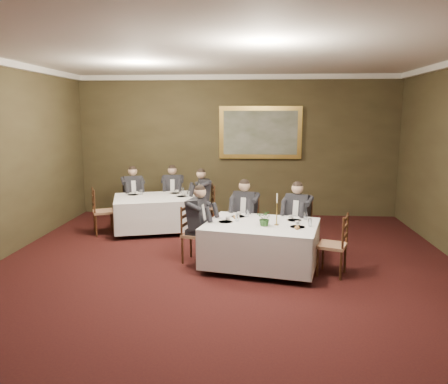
# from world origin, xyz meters

# --- Properties ---
(ground) EXTENTS (10.00, 10.00, 0.00)m
(ground) POSITION_xyz_m (0.00, 0.00, 0.00)
(ground) COLOR black
(ground) RESTS_ON ground
(ceiling) EXTENTS (8.00, 10.00, 0.10)m
(ceiling) POSITION_xyz_m (0.00, 0.00, 3.50)
(ceiling) COLOR silver
(ceiling) RESTS_ON back_wall
(back_wall) EXTENTS (8.00, 0.10, 3.50)m
(back_wall) POSITION_xyz_m (0.00, 5.00, 1.75)
(back_wall) COLOR #352D1A
(back_wall) RESTS_ON ground
(crown_molding) EXTENTS (8.00, 10.00, 0.12)m
(crown_molding) POSITION_xyz_m (0.00, 0.00, 3.44)
(crown_molding) COLOR white
(crown_molding) RESTS_ON back_wall
(table_main) EXTENTS (2.09, 1.75, 0.67)m
(table_main) POSITION_xyz_m (0.59, 1.04, 0.45)
(table_main) COLOR #321C0E
(table_main) RESTS_ON ground
(table_second) EXTENTS (2.07, 1.78, 0.67)m
(table_second) POSITION_xyz_m (-1.70, 3.24, 0.45)
(table_second) COLOR #321C0E
(table_second) RESTS_ON ground
(chair_main_backleft) EXTENTS (0.55, 0.53, 1.00)m
(chair_main_backleft) POSITION_xyz_m (0.31, 2.06, 0.28)
(chair_main_backleft) COLOR #8E6648
(chair_main_backleft) RESTS_ON ground
(diner_main_backleft) EXTENTS (0.53, 0.58, 1.35)m
(diner_main_backleft) POSITION_xyz_m (0.30, 2.05, 0.51)
(diner_main_backleft) COLOR black
(diner_main_backleft) RESTS_ON chair_main_backleft
(chair_main_backright) EXTENTS (0.58, 0.57, 1.00)m
(chair_main_backright) POSITION_xyz_m (1.28, 1.85, 0.28)
(chair_main_backright) COLOR #8E6648
(chair_main_backright) RESTS_ON ground
(diner_main_backright) EXTENTS (0.57, 0.60, 1.35)m
(diner_main_backright) POSITION_xyz_m (1.27, 1.84, 0.51)
(diner_main_backright) COLOR black
(diner_main_backright) RESTS_ON chair_main_backright
(chair_main_endleft) EXTENTS (0.51, 0.53, 1.00)m
(chair_main_endleft) POSITION_xyz_m (-0.55, 1.28, 0.28)
(chair_main_endleft) COLOR #8E6648
(chair_main_endleft) RESTS_ON ground
(diner_main_endleft) EXTENTS (0.56, 0.51, 1.35)m
(diner_main_endleft) POSITION_xyz_m (-0.54, 1.28, 0.51)
(diner_main_endleft) COLOR black
(diner_main_endleft) RESTS_ON chair_main_endleft
(chair_main_endright) EXTENTS (0.55, 0.56, 1.00)m
(chair_main_endright) POSITION_xyz_m (1.73, 0.79, 0.28)
(chair_main_endright) COLOR #8E6648
(chair_main_endright) RESTS_ON ground
(chair_sec_backleft) EXTENTS (0.58, 0.57, 1.00)m
(chair_sec_backleft) POSITION_xyz_m (-2.41, 3.97, 0.28)
(chair_sec_backleft) COLOR #8E6648
(chair_sec_backleft) RESTS_ON ground
(diner_sec_backleft) EXTENTS (0.57, 0.61, 1.35)m
(diner_sec_backleft) POSITION_xyz_m (-2.41, 3.96, 0.51)
(diner_sec_backleft) COLOR black
(diner_sec_backleft) RESTS_ON chair_sec_backleft
(chair_sec_backright) EXTENTS (0.49, 0.47, 1.00)m
(chair_sec_backright) POSITION_xyz_m (-1.50, 4.24, 0.28)
(chair_sec_backright) COLOR #8E6648
(chair_sec_backright) RESTS_ON ground
(diner_sec_backright) EXTENTS (0.46, 0.53, 1.35)m
(diner_sec_backright) POSITION_xyz_m (-1.50, 4.23, 0.51)
(diner_sec_backright) COLOR black
(diner_sec_backright) RESTS_ON chair_sec_backright
(chair_sec_endright) EXTENTS (0.51, 0.53, 1.00)m
(chair_sec_endright) POSITION_xyz_m (-0.63, 3.54, 0.28)
(chair_sec_endright) COLOR #8E6648
(chair_sec_endright) RESTS_ON ground
(diner_sec_endright) EXTENTS (0.56, 0.51, 1.35)m
(diner_sec_endright) POSITION_xyz_m (-0.64, 3.54, 0.51)
(diner_sec_endright) COLOR black
(diner_sec_endright) RESTS_ON chair_sec_endright
(chair_sec_endleft) EXTENTS (0.57, 0.58, 1.00)m
(chair_sec_endleft) POSITION_xyz_m (-2.78, 2.92, 0.28)
(chair_sec_endleft) COLOR #8E6648
(chair_sec_endleft) RESTS_ON ground
(centerpiece) EXTENTS (0.31, 0.29, 0.28)m
(centerpiece) POSITION_xyz_m (0.65, 0.88, 0.91)
(centerpiece) COLOR #2D5926
(centerpiece) RESTS_ON table_main
(candlestick) EXTENTS (0.08, 0.08, 0.54)m
(candlestick) POSITION_xyz_m (0.84, 0.95, 0.96)
(candlestick) COLOR #AC8434
(candlestick) RESTS_ON table_main
(place_setting_table_main) EXTENTS (0.33, 0.31, 0.14)m
(place_setting_table_main) POSITION_xyz_m (0.24, 1.55, 0.80)
(place_setting_table_main) COLOR white
(place_setting_table_main) RESTS_ON table_main
(place_setting_table_second) EXTENTS (0.33, 0.31, 0.14)m
(place_setting_table_second) POSITION_xyz_m (-2.21, 3.49, 0.80)
(place_setting_table_second) COLOR white
(place_setting_table_second) RESTS_ON table_second
(painting) EXTENTS (2.04, 0.09, 1.29)m
(painting) POSITION_xyz_m (0.59, 4.94, 2.10)
(painting) COLOR gold
(painting) RESTS_ON back_wall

